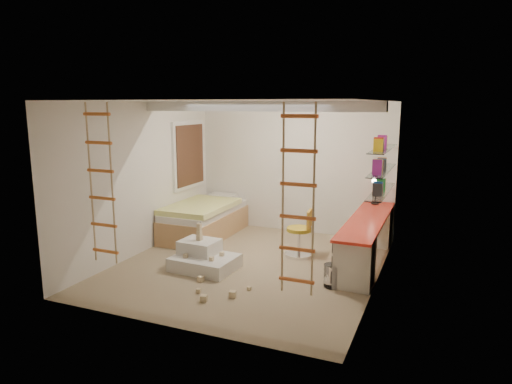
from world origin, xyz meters
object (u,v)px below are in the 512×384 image
at_px(desk, 367,239).
at_px(play_platform, 203,258).
at_px(bed, 205,219).
at_px(swivel_chair, 300,239).

height_order(desk, play_platform, desk).
bearing_deg(desk, bed, 173.51).
height_order(bed, play_platform, bed).
bearing_deg(swivel_chair, bed, 167.34).
bearing_deg(bed, play_platform, -61.82).
distance_m(bed, swivel_chair, 2.16).
bearing_deg(bed, swivel_chair, -12.66).
relative_size(desk, swivel_chair, 3.45).
xyz_separation_m(swivel_chair, play_platform, (-1.24, -1.15, -0.13)).
bearing_deg(play_platform, desk, 28.34).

